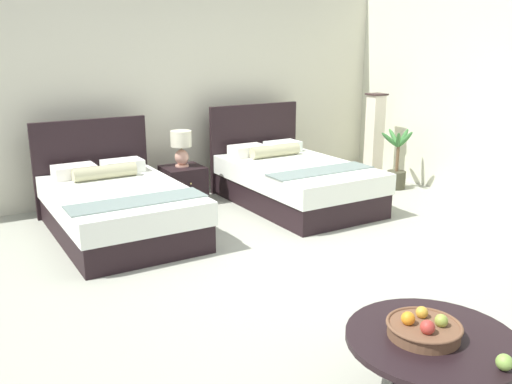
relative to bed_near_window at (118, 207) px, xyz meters
name	(u,v)px	position (x,y,z in m)	size (l,w,h in m)	color
ground_plane	(296,269)	(1.13, -1.75, -0.31)	(10.27, 9.79, 0.02)	#A2A494
wall_back	(167,86)	(1.13, 1.34, 1.14)	(10.27, 0.12, 2.87)	beige
wall_side_right	(512,90)	(4.46, -1.35, 1.14)	(0.12, 5.39, 2.87)	beige
bed_near_window	(118,207)	(0.00, 0.00, 0.00)	(1.38, 2.06, 1.13)	black
bed_near_corner	(293,181)	(2.25, 0.00, 0.01)	(1.38, 2.14, 1.17)	black
nightstand	(183,185)	(1.06, 0.73, -0.06)	(0.50, 0.50, 0.48)	black
table_lamp	(181,145)	(1.06, 0.75, 0.45)	(0.26, 0.26, 0.45)	#D89E86
coffee_table	(431,354)	(0.68, -3.77, 0.04)	(0.96, 0.96, 0.44)	black
fruit_bowl	(424,328)	(0.64, -3.73, 0.19)	(0.41, 0.41, 0.14)	brown
loose_apple	(504,362)	(0.74, -4.16, 0.19)	(0.08, 0.08, 0.08)	#85B04A
floor_lamp_corner	(374,138)	(3.95, 0.43, 0.34)	(0.24, 0.24, 1.28)	#382726
potted_palm	(397,169)	(3.93, -0.08, -0.02)	(0.46, 0.52, 0.85)	#3F3E2D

